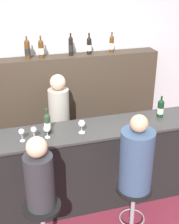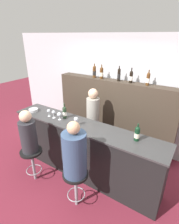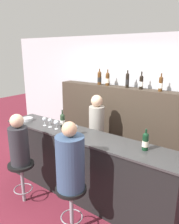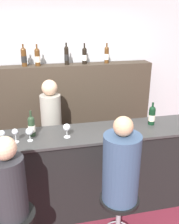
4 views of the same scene
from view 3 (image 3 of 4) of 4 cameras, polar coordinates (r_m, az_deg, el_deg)
The scene contains 21 objects.
ground_plane at distance 3.71m, azimuth -4.34°, elevation -22.71°, with size 16.00×16.00×0.00m, color maroon.
wall_back at distance 4.44m, azimuth 9.78°, elevation 2.49°, with size 6.40×0.05×2.60m.
bar_counter at distance 3.57m, azimuth -1.75°, elevation -13.89°, with size 3.03×0.55×1.08m.
back_bar_cabinet at distance 4.38m, azimuth 8.14°, elevation -4.19°, with size 2.84×0.28×1.64m.
wine_bottle_counter_0 at distance 3.62m, azimuth -7.06°, elevation -2.19°, with size 0.08×0.08×0.30m.
wine_bottle_counter_1 at distance 2.88m, azimuth 14.40°, elevation -7.41°, with size 0.08×0.08×0.28m.
wine_bottle_backbar_0 at distance 4.42m, azimuth 2.61°, elevation 8.90°, with size 0.08×0.08×0.32m.
wine_bottle_backbar_1 at distance 4.32m, azimuth 4.74°, elevation 8.61°, with size 0.08×0.08×0.31m.
wine_bottle_backbar_2 at distance 4.11m, azimuth 9.85°, elevation 8.19°, with size 0.07×0.07×0.32m.
wine_bottle_backbar_3 at distance 4.00m, azimuth 13.36°, elevation 7.61°, with size 0.07×0.07×0.31m.
wine_bottle_backbar_4 at distance 3.87m, azimuth 18.10°, elevation 7.04°, with size 0.07×0.07×0.30m.
wine_glass_0 at distance 3.75m, azimuth -11.71°, elevation -1.89°, with size 0.07×0.07×0.15m.
wine_glass_1 at distance 3.66m, azimuth -10.33°, elevation -2.23°, with size 0.06×0.06×0.15m.
wine_glass_2 at distance 3.56m, azimuth -8.70°, elevation -2.78°, with size 0.08×0.08×0.15m.
wine_glass_3 at distance 3.30m, azimuth -3.78°, elevation -4.02°, with size 0.08×0.08×0.16m.
metal_bowl at distance 4.12m, azimuth -15.95°, elevation -1.82°, with size 0.20×0.20×0.05m.
bar_stool_left at distance 3.61m, azimuth -17.31°, elevation -14.66°, with size 0.39×0.39×0.66m.
guest_seated_left at distance 3.40m, azimuth -17.98°, elevation -7.56°, with size 0.28×0.28×0.78m.
bar_stool_right at distance 2.97m, azimuth -4.80°, elevation -21.26°, with size 0.39×0.39×0.66m.
guest_seated_right at distance 2.69m, azimuth -5.06°, elevation -12.58°, with size 0.35×0.35×0.86m.
bartender at distance 4.09m, azimuth 1.84°, elevation -6.85°, with size 0.28×0.28×1.55m.
Camera 3 is at (1.93, -2.17, 2.31)m, focal length 35.00 mm.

